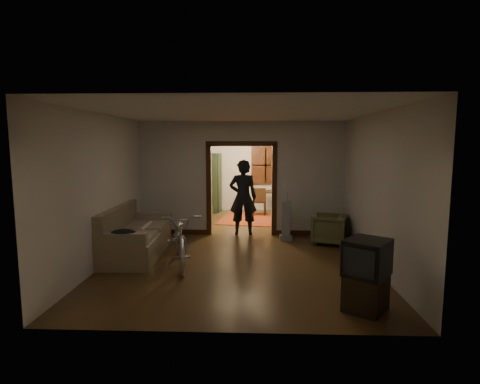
{
  "coord_description": "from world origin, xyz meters",
  "views": [
    {
      "loc": [
        0.3,
        -8.46,
        2.23
      ],
      "look_at": [
        0.0,
        -0.3,
        1.2
      ],
      "focal_mm": 28.0,
      "sensor_mm": 36.0,
      "label": 1
    }
  ],
  "objects_px": {
    "bicycle": "(180,238)",
    "person": "(243,197)",
    "sofa": "(137,231)",
    "armchair": "(329,229)",
    "desk": "(278,202)",
    "locker": "(205,183)"
  },
  "relations": [
    {
      "from": "armchair",
      "to": "locker",
      "type": "distance_m",
      "value": 5.23
    },
    {
      "from": "sofa",
      "to": "bicycle",
      "type": "height_order",
      "value": "bicycle"
    },
    {
      "from": "bicycle",
      "to": "person",
      "type": "distance_m",
      "value": 2.68
    },
    {
      "from": "sofa",
      "to": "locker",
      "type": "relative_size",
      "value": 1.1
    },
    {
      "from": "bicycle",
      "to": "desk",
      "type": "relative_size",
      "value": 2.0
    },
    {
      "from": "armchair",
      "to": "sofa",
      "type": "bearing_deg",
      "value": -55.9
    },
    {
      "from": "armchair",
      "to": "person",
      "type": "height_order",
      "value": "person"
    },
    {
      "from": "sofa",
      "to": "person",
      "type": "height_order",
      "value": "person"
    },
    {
      "from": "desk",
      "to": "person",
      "type": "bearing_deg",
      "value": -101.26
    },
    {
      "from": "sofa",
      "to": "armchair",
      "type": "bearing_deg",
      "value": 12.14
    },
    {
      "from": "person",
      "to": "locker",
      "type": "relative_size",
      "value": 0.95
    },
    {
      "from": "armchair",
      "to": "desk",
      "type": "xyz_separation_m",
      "value": [
        -0.9,
        3.81,
        0.02
      ]
    },
    {
      "from": "person",
      "to": "locker",
      "type": "bearing_deg",
      "value": -67.97
    },
    {
      "from": "armchair",
      "to": "locker",
      "type": "xyz_separation_m",
      "value": [
        -3.34,
        3.98,
        0.64
      ]
    },
    {
      "from": "armchair",
      "to": "desk",
      "type": "height_order",
      "value": "desk"
    },
    {
      "from": "sofa",
      "to": "person",
      "type": "relative_size",
      "value": 1.16
    },
    {
      "from": "sofa",
      "to": "person",
      "type": "bearing_deg",
      "value": 39.3
    },
    {
      "from": "bicycle",
      "to": "person",
      "type": "height_order",
      "value": "person"
    },
    {
      "from": "sofa",
      "to": "locker",
      "type": "bearing_deg",
      "value": 79.39
    },
    {
      "from": "sofa",
      "to": "person",
      "type": "distance_m",
      "value": 2.83
    },
    {
      "from": "armchair",
      "to": "desk",
      "type": "relative_size",
      "value": 0.76
    },
    {
      "from": "sofa",
      "to": "desk",
      "type": "xyz_separation_m",
      "value": [
        3.17,
        4.85,
        -0.14
      ]
    }
  ]
}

